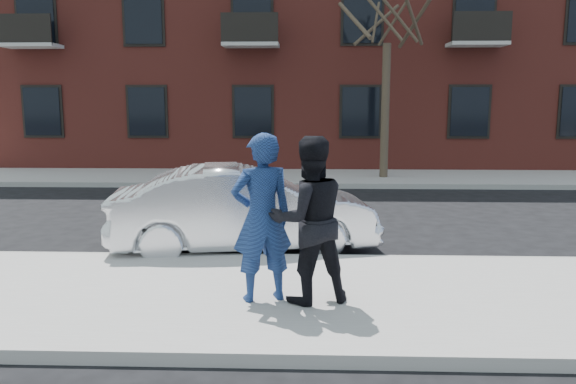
{
  "coord_description": "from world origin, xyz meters",
  "views": [
    {
      "loc": [
        2.05,
        -7.07,
        2.56
      ],
      "look_at": [
        1.78,
        0.4,
        1.35
      ],
      "focal_mm": 35.0,
      "sensor_mm": 36.0,
      "label": 1
    }
  ],
  "objects_px": {
    "man_peacoat": "(309,220)",
    "street_tree": "(388,4)",
    "silver_sedan": "(244,209)",
    "man_hoodie": "(262,218)"
  },
  "relations": [
    {
      "from": "street_tree",
      "to": "man_peacoat",
      "type": "distance_m",
      "value": 12.54
    },
    {
      "from": "silver_sedan",
      "to": "man_peacoat",
      "type": "height_order",
      "value": "man_peacoat"
    },
    {
      "from": "silver_sedan",
      "to": "man_peacoat",
      "type": "distance_m",
      "value": 3.04
    },
    {
      "from": "silver_sedan",
      "to": "man_hoodie",
      "type": "relative_size",
      "value": 2.18
    },
    {
      "from": "street_tree",
      "to": "man_peacoat",
      "type": "bearing_deg",
      "value": -101.94
    },
    {
      "from": "man_hoodie",
      "to": "man_peacoat",
      "type": "relative_size",
      "value": 1.02
    },
    {
      "from": "man_hoodie",
      "to": "man_peacoat",
      "type": "distance_m",
      "value": 0.57
    },
    {
      "from": "silver_sedan",
      "to": "man_peacoat",
      "type": "relative_size",
      "value": 2.22
    },
    {
      "from": "man_peacoat",
      "to": "street_tree",
      "type": "bearing_deg",
      "value": -120.3
    },
    {
      "from": "street_tree",
      "to": "man_hoodie",
      "type": "xyz_separation_m",
      "value": [
        -3.0,
        -11.48,
        -4.35
      ]
    }
  ]
}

